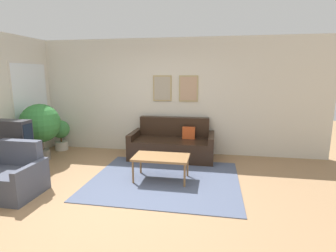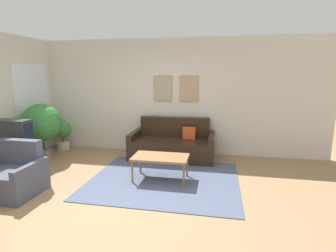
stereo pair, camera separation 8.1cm
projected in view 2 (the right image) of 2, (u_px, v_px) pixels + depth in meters
The scene contains 10 objects.
ground_plane at pixel (116, 195), 4.12m from camera, with size 16.00×16.00×0.00m, color #997551.
area_rug at pixel (164, 179), 4.73m from camera, with size 2.62×2.23×0.01m.
wall_back at pixel (155, 96), 6.30m from camera, with size 8.00×0.09×2.70m.
couch at pixel (173, 145), 5.95m from camera, with size 1.86×0.90×0.89m.
coffee_table at pixel (160, 158), 4.65m from camera, with size 0.98×0.56×0.45m.
tv_stand at pixel (16, 162), 4.86m from camera, with size 0.79×0.47×0.56m.
tv at pixel (13, 134), 4.76m from camera, with size 0.66×0.28×0.51m.
armchair at pixel (11, 177), 4.15m from camera, with size 0.89×0.76×0.82m.
potted_plant_tall at pixel (42, 124), 5.72m from camera, with size 0.84×0.84×1.25m.
potted_plant_by_window at pixel (62, 132), 6.58m from camera, with size 0.45×0.45×0.76m.
Camera 2 is at (1.53, -3.61, 1.87)m, focal length 28.00 mm.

